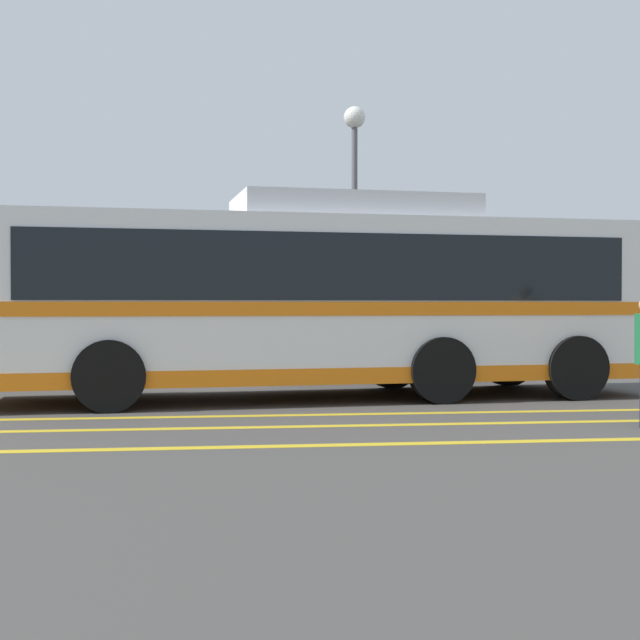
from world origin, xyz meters
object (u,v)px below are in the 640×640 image
at_px(transit_bus, 321,296).
at_px(parked_car_2, 378,344).
at_px(parked_car_1, 21,344).
at_px(street_lamp, 354,177).

xyz_separation_m(transit_bus, parked_car_2, (1.60, 3.56, -0.93)).
relative_size(parked_car_1, street_lamp, 0.75).
relative_size(transit_bus, street_lamp, 1.80).
xyz_separation_m(parked_car_2, street_lamp, (0.02, 3.02, 3.78)).
relative_size(transit_bus, parked_car_2, 2.30).
distance_m(parked_car_2, street_lamp, 4.84).
distance_m(transit_bus, parked_car_2, 4.01).
relative_size(transit_bus, parked_car_1, 2.39).
height_order(parked_car_2, street_lamp, street_lamp).
bearing_deg(transit_bus, parked_car_1, 48.86).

